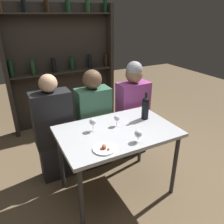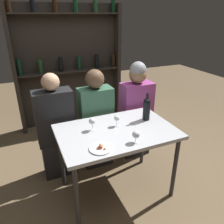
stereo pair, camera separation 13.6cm
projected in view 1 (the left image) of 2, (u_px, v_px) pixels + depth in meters
ground_plane at (117, 189)px, 2.49m from camera, size 10.00×10.00×0.00m
dining_table at (117, 137)px, 2.20m from camera, size 1.16×0.76×0.77m
wine_rack_wall at (62, 64)px, 3.57m from camera, size 1.77×0.21×2.08m
wine_bottle at (145, 107)px, 2.34m from camera, size 0.08×0.08×0.31m
wine_glass_0 at (93, 122)px, 2.12m from camera, size 0.07×0.07×0.13m
wine_glass_1 at (117, 119)px, 2.22m from camera, size 0.06×0.06×0.12m
wine_glass_2 at (138, 134)px, 1.95m from camera, size 0.07×0.07×0.11m
food_plate_0 at (104, 148)px, 1.85m from camera, size 0.20×0.20×0.04m
seated_person_left at (54, 132)px, 2.48m from camera, size 0.42×0.22×1.27m
seated_person_center at (94, 123)px, 2.68m from camera, size 0.40×0.22×1.26m
seated_person_right at (133, 111)px, 2.90m from camera, size 0.41×0.22×1.30m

